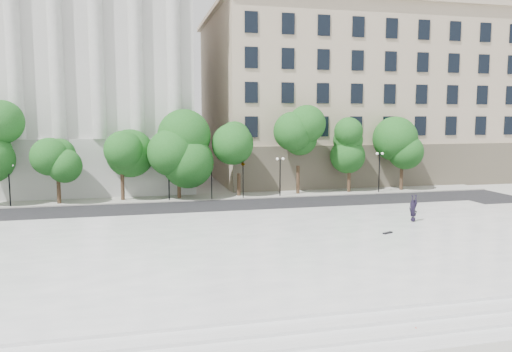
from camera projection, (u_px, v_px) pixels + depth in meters
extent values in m
plane|color=#B0AEA6|center=(285.00, 265.00, 27.73)|extent=(160.00, 160.00, 0.00)
cube|color=white|center=(271.00, 247.00, 30.60)|extent=(44.00, 22.00, 0.45)
cube|color=black|center=(228.00, 207.00, 45.12)|extent=(60.00, 8.00, 0.02)
cube|color=#ACAA9E|center=(218.00, 197.00, 50.91)|extent=(60.00, 4.00, 0.12)
cube|color=beige|center=(57.00, 80.00, 60.01)|extent=(30.00, 26.00, 25.00)
cube|color=tan|center=(343.00, 100.00, 68.75)|extent=(36.00, 26.00, 21.00)
cube|color=brown|center=(345.00, 11.00, 67.34)|extent=(34.00, 24.00, 1.40)
cylinder|color=black|center=(212.00, 183.00, 48.87)|extent=(0.10, 0.10, 3.50)
imported|color=black|center=(211.00, 161.00, 48.62)|extent=(1.07, 1.75, 0.71)
cylinder|color=black|center=(243.00, 182.00, 49.60)|extent=(0.10, 0.10, 3.50)
imported|color=black|center=(243.00, 160.00, 49.34)|extent=(0.56, 1.97, 0.78)
imported|color=black|center=(413.00, 218.00, 36.93)|extent=(1.15, 2.11, 0.54)
cube|color=black|center=(388.00, 233.00, 33.20)|extent=(0.83, 0.50, 0.08)
cube|color=white|center=(347.00, 323.00, 19.50)|extent=(44.00, 1.00, 0.30)
cube|color=white|center=(358.00, 336.00, 18.55)|extent=(44.00, 1.00, 0.15)
cube|color=white|center=(371.00, 350.00, 17.59)|extent=(44.00, 1.00, 0.02)
cube|color=red|center=(416.00, 328.00, 19.08)|extent=(0.06, 0.09, 0.01)
cylinder|color=#382619|center=(59.00, 191.00, 46.44)|extent=(0.36, 0.36, 2.50)
sphere|color=#154B15|center=(57.00, 155.00, 46.03)|extent=(3.71, 3.71, 3.71)
cylinder|color=#382619|center=(123.00, 186.00, 48.42)|extent=(0.36, 0.36, 2.90)
sphere|color=#154B15|center=(121.00, 146.00, 47.96)|extent=(4.10, 4.10, 4.10)
cylinder|color=#382619|center=(179.00, 187.00, 49.55)|extent=(0.36, 0.36, 2.48)
sphere|color=#154B15|center=(178.00, 153.00, 49.15)|extent=(4.47, 4.47, 4.47)
cylinder|color=#382619|center=(239.00, 185.00, 51.04)|extent=(0.36, 0.36, 2.42)
sphere|color=#154B15|center=(239.00, 153.00, 50.65)|extent=(3.57, 3.57, 3.57)
cylinder|color=#382619|center=(298.00, 180.00, 52.45)|extent=(0.36, 0.36, 3.06)
sphere|color=#154B15|center=(298.00, 141.00, 51.96)|extent=(4.47, 4.47, 4.47)
cylinder|color=#382619|center=(349.00, 181.00, 53.58)|extent=(0.36, 0.36, 2.65)
sphere|color=#154B15|center=(350.00, 147.00, 53.15)|extent=(3.54, 3.54, 3.54)
cylinder|color=#382619|center=(401.00, 178.00, 55.10)|extent=(0.36, 0.36, 2.77)
sphere|color=#154B15|center=(403.00, 144.00, 54.65)|extent=(4.18, 4.18, 4.18)
cylinder|color=black|center=(9.00, 187.00, 44.94)|extent=(0.12, 0.12, 3.74)
cube|color=black|center=(8.00, 166.00, 44.71)|extent=(0.60, 0.06, 0.06)
sphere|color=white|center=(5.00, 165.00, 44.63)|extent=(0.28, 0.28, 0.28)
sphere|color=white|center=(12.00, 165.00, 44.77)|extent=(0.28, 0.28, 0.28)
cylinder|color=black|center=(169.00, 181.00, 48.19)|extent=(0.12, 0.12, 4.00)
cube|color=black|center=(168.00, 160.00, 47.95)|extent=(0.60, 0.06, 0.06)
sphere|color=white|center=(165.00, 159.00, 47.87)|extent=(0.28, 0.28, 0.28)
sphere|color=white|center=(172.00, 159.00, 48.01)|extent=(0.28, 0.28, 0.28)
cylinder|color=black|center=(280.00, 178.00, 50.77)|extent=(0.12, 0.12, 3.82)
cube|color=black|center=(280.00, 160.00, 50.54)|extent=(0.60, 0.06, 0.06)
sphere|color=white|center=(277.00, 159.00, 50.46)|extent=(0.28, 0.28, 0.28)
sphere|color=white|center=(283.00, 159.00, 50.60)|extent=(0.28, 0.28, 0.28)
cylinder|color=black|center=(379.00, 174.00, 53.28)|extent=(0.12, 0.12, 4.17)
cube|color=black|center=(380.00, 154.00, 53.03)|extent=(0.60, 0.06, 0.06)
sphere|color=white|center=(377.00, 154.00, 52.95)|extent=(0.28, 0.28, 0.28)
sphere|color=white|center=(382.00, 154.00, 53.09)|extent=(0.28, 0.28, 0.28)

